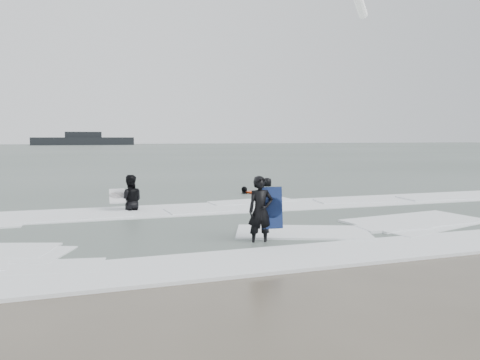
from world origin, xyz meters
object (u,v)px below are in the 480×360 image
object	(u,v)px
surfer_centre	(260,245)
surfer_right_far	(267,187)
surfer_wading	(130,212)
surfer_right_near	(245,195)
vessel_horizon	(84,140)

from	to	relation	value
surfer_centre	surfer_right_far	bearing A→B (deg)	71.90
surfer_wading	surfer_right_far	xyz separation A→B (m)	(7.05, 5.72, 0.00)
surfer_right_near	vessel_horizon	world-z (taller)	vessel_horizon
surfer_centre	surfer_right_near	world-z (taller)	surfer_centre
surfer_centre	surfer_wading	distance (m)	6.23
surfer_wading	surfer_right_near	distance (m)	5.96
surfer_wading	surfer_right_far	world-z (taller)	surfer_wading
surfer_centre	surfer_right_near	xyz separation A→B (m)	(2.59, 8.93, 0.00)
surfer_wading	surfer_right_near	world-z (taller)	surfer_wading
surfer_right_near	vessel_horizon	size ratio (longest dim) A/B	0.05
surfer_centre	surfer_wading	xyz separation A→B (m)	(-2.45, 5.73, 0.00)
surfer_wading	vessel_horizon	xyz separation A→B (m)	(-2.84, 132.55, 1.47)
surfer_centre	surfer_right_near	bearing A→B (deg)	77.66
surfer_centre	surfer_wading	world-z (taller)	surfer_wading
surfer_right_near	surfer_right_far	world-z (taller)	surfer_right_far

